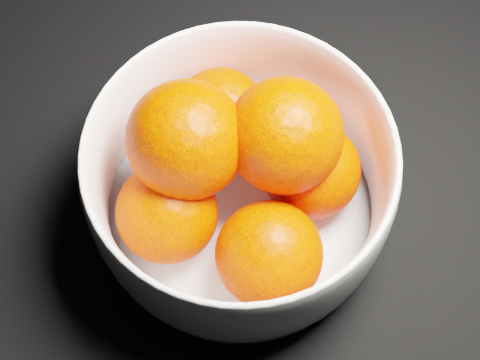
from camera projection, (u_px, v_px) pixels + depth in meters
ground at (130, 5)px, 0.68m from camera, size 3.00×3.00×0.00m
bowl at (240, 183)px, 0.53m from camera, size 0.24×0.24×0.12m
orange_pile at (239, 168)px, 0.52m from camera, size 0.19×0.20×0.13m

